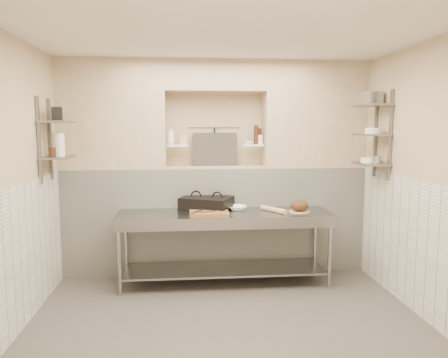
{
  "coord_description": "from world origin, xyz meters",
  "views": [
    {
      "loc": [
        -0.42,
        -4.04,
        1.94
      ],
      "look_at": [
        0.04,
        0.9,
        1.35
      ],
      "focal_mm": 35.0,
      "sensor_mm": 36.0,
      "label": 1
    }
  ],
  "objects": [
    {
      "name": "wall_shelf_left_upper",
      "position": [
        -1.84,
        1.05,
        2.0
      ],
      "size": [
        0.3,
        0.5,
        0.03
      ],
      "primitive_type": "cube",
      "color": "slate",
      "rests_on": "wall_left"
    },
    {
      "name": "bread_board",
      "position": [
        0.99,
        1.14,
        0.91
      ],
      "size": [
        0.26,
        0.26,
        0.01
      ],
      "primitive_type": "cylinder",
      "color": "beige",
      "rests_on": "prep_table"
    },
    {
      "name": "alcove_sill",
      "position": [
        0.0,
        1.75,
        1.41
      ],
      "size": [
        1.3,
        0.4,
        0.02
      ],
      "primitive_type": "cube",
      "color": "#C2AD8F",
      "rests_on": "backwall_lower"
    },
    {
      "name": "splash_panel",
      "position": [
        0.0,
        1.85,
        1.64
      ],
      "size": [
        0.6,
        0.08,
        0.45
      ],
      "primitive_type": "cube",
      "rotation": [
        -0.14,
        0.0,
        0.0
      ],
      "color": "#383330",
      "rests_on": "alcove_sill"
    },
    {
      "name": "wall_back",
      "position": [
        0.0,
        2.0,
        1.4
      ],
      "size": [
        4.0,
        0.1,
        2.8
      ],
      "primitive_type": "cube",
      "color": "#C2AD8F",
      "rests_on": "ground"
    },
    {
      "name": "basket_right",
      "position": [
        1.84,
        1.12,
        2.29
      ],
      "size": [
        0.24,
        0.27,
        0.15
      ],
      "primitive_type": "cube",
      "rotation": [
        0.0,
        0.0,
        0.21
      ],
      "color": "gray",
      "rests_on": "wall_shelf_right_upper"
    },
    {
      "name": "bowl_right_mid",
      "position": [
        1.84,
        1.02,
        1.9
      ],
      "size": [
        0.19,
        0.19,
        0.07
      ],
      "primitive_type": "cylinder",
      "color": "white",
      "rests_on": "wall_shelf_right_mid"
    },
    {
      "name": "alcove_shelf_right",
      "position": [
        0.5,
        1.75,
        1.7
      ],
      "size": [
        0.28,
        0.16,
        0.02
      ],
      "primitive_type": "cube",
      "color": "white",
      "rests_on": "backwall_lower"
    },
    {
      "name": "panini_press",
      "position": [
        -0.14,
        1.4,
        0.98
      ],
      "size": [
        0.73,
        0.65,
        0.16
      ],
      "rotation": [
        0.0,
        0.0,
        -0.42
      ],
      "color": "black",
      "rests_on": "prep_table"
    },
    {
      "name": "jar_alcove",
      "position": [
        -0.42,
        1.75,
        1.78
      ],
      "size": [
        0.09,
        0.09,
        0.13
      ],
      "primitive_type": "cube",
      "color": "#C2AD8F",
      "rests_on": "alcove_shelf_left"
    },
    {
      "name": "wall_front",
      "position": [
        0.0,
        -2.0,
        1.4
      ],
      "size": [
        4.0,
        0.1,
        2.8
      ],
      "primitive_type": "cube",
      "color": "#C2AD8F",
      "rests_on": "ground"
    },
    {
      "name": "wall_left",
      "position": [
        -2.05,
        0.0,
        1.4
      ],
      "size": [
        0.1,
        3.9,
        2.8
      ],
      "primitive_type": "cube",
      "color": "#C2AD8F",
      "rests_on": "ground"
    },
    {
      "name": "mixing_bowl",
      "position": [
        0.24,
        1.33,
        0.93
      ],
      "size": [
        0.24,
        0.24,
        0.06
      ],
      "primitive_type": "imported",
      "rotation": [
        0.0,
        0.0,
        0.01
      ],
      "color": "white",
      "rests_on": "prep_table"
    },
    {
      "name": "wall_right",
      "position": [
        2.05,
        0.0,
        1.4
      ],
      "size": [
        0.1,
        3.9,
        2.8
      ],
      "primitive_type": "cube",
      "color": "#C2AD8F",
      "rests_on": "ground"
    },
    {
      "name": "wall_shelf_right_lower",
      "position": [
        1.84,
        1.05,
        1.5
      ],
      "size": [
        0.3,
        0.5,
        0.02
      ],
      "primitive_type": "cube",
      "color": "slate",
      "rests_on": "wall_right"
    },
    {
      "name": "backwall_header",
      "position": [
        0.0,
        1.75,
        2.6
      ],
      "size": [
        1.3,
        0.4,
        0.4
      ],
      "primitive_type": "cube",
      "color": "#C2AD8F",
      "rests_on": "backwall_lower"
    },
    {
      "name": "backwall_pillar_left",
      "position": [
        -1.33,
        1.75,
        2.1
      ],
      "size": [
        1.35,
        0.4,
        1.4
      ],
      "primitive_type": "cube",
      "color": "#C2AD8F",
      "rests_on": "backwall_lower"
    },
    {
      "name": "wall_shelf_right_mid",
      "position": [
        1.84,
        1.05,
        1.85
      ],
      "size": [
        0.3,
        0.5,
        0.02
      ],
      "primitive_type": "cube",
      "color": "slate",
      "rests_on": "wall_right"
    },
    {
      "name": "wall_shelf_left_lower",
      "position": [
        -1.84,
        1.05,
        1.6
      ],
      "size": [
        0.3,
        0.5,
        0.02
      ],
      "primitive_type": "cube",
      "color": "slate",
      "rests_on": "wall_left"
    },
    {
      "name": "jug_left",
      "position": [
        -1.84,
        1.09,
        1.74
      ],
      "size": [
        0.13,
        0.13,
        0.26
      ],
      "primitive_type": "cylinder",
      "color": "white",
      "rests_on": "wall_shelf_left_lower"
    },
    {
      "name": "bowl_right",
      "position": [
        1.84,
        1.09,
        1.54
      ],
      "size": [
        0.21,
        0.21,
        0.06
      ],
      "primitive_type": "cylinder",
      "color": "white",
      "rests_on": "wall_shelf_right_lower"
    },
    {
      "name": "wall_shelf_right_upper",
      "position": [
        1.84,
        1.05,
        2.2
      ],
      "size": [
        0.3,
        0.5,
        0.03
      ],
      "primitive_type": "cube",
      "color": "slate",
      "rests_on": "wall_right"
    },
    {
      "name": "bread_loaf",
      "position": [
        0.99,
        1.14,
        0.98
      ],
      "size": [
        0.22,
        0.22,
        0.13
      ],
      "primitive_type": "ellipsoid",
      "color": "#4C2D19",
      "rests_on": "bread_board"
    },
    {
      "name": "bowl_alcove",
      "position": [
        0.45,
        1.73,
        1.73
      ],
      "size": [
        0.14,
        0.14,
        0.04
      ],
      "primitive_type": "imported",
      "rotation": [
        0.0,
        0.0,
        -0.08
      ],
      "color": "white",
      "rests_on": "alcove_shelf_right"
    },
    {
      "name": "wainscot_left",
      "position": [
        -1.99,
        0.0,
        0.7
      ],
      "size": [
        0.02,
        3.9,
        1.4
      ],
      "primitive_type": "cube",
      "color": "white",
      "rests_on": "floor"
    },
    {
      "name": "utensil_rail",
      "position": [
        0.0,
        1.92,
        1.95
      ],
      "size": [
        0.7,
        0.02,
        0.02
      ],
      "primitive_type": "cylinder",
      "rotation": [
        0.0,
        1.57,
        0.0
      ],
      "color": "gray",
      "rests_on": "wall_back"
    },
    {
      "name": "shelf_rail_right_b",
      "position": [
        1.98,
        0.85,
        1.85
      ],
      "size": [
        0.03,
        0.03,
        1.05
      ],
      "primitive_type": "cube",
      "color": "slate",
      "rests_on": "wall_right"
    },
    {
      "name": "wainscot_right",
      "position": [
        1.99,
        0.0,
        0.7
      ],
      "size": [
        0.02,
        3.9,
        1.4
      ],
      "primitive_type": "cube",
      "color": "white",
      "rests_on": "floor"
    },
    {
      "name": "hanging_steel",
      "position": [
        0.0,
        1.9,
        1.78
      ],
      "size": [
        0.02,
        0.02,
        0.3
      ],
      "primitive_type": "cylinder",
      "color": "black",
      "rests_on": "utensil_rail"
    },
    {
      "name": "floor",
      "position": [
        0.0,
        0.0,
        -0.05
      ],
      "size": [
        4.0,
        3.9,
        0.1
      ],
      "primitive_type": "cube",
      "color": "#504B47",
      "rests_on": "ground"
    },
    {
      "name": "prep_table",
      "position": [
        0.07,
        1.18,
        0.64
      ],
      "size": [
        2.6,
        0.7,
        0.9
      ],
      "color": "gray",
      "rests_on": "floor"
    },
    {
      "name": "jar_left",
      "position": [
        -1.84,
        0.85,
        1.67
      ],
      "size": [
        0.07,
        0.07,
        0.11
      ],
      "primitive_type": "cylinder",
      "color": "#361C12",
      "rests_on": "wall_shelf_left_lower"
    },
    {
      "name": "condiment_b",
      "position": [
        0.55,
        1.75,
        1.84
      ],
      "size": [
        0.06,
        0.06,
        0.25
      ],
      "primitive_type": "cylinder",
      "color": "#361C12",
      "rests_on": "alcove_shelf_right"
    },
    {
      "name": "ceiling",
      "position": [
        0.0,
        0.0,
        2.85
      ],
      "size": [
        4.0,
        3.9,
        0.1
      ],
      "primitive_type": "cube",
      "color": "silver",
      "rests_on": "ground"
    },
    {
      "name": "rolling_pin",
      "position": [
        0.67,
        1.17,
        0.93
      ],
      "size": [
        0.28,
        0.38,
        0.06
      ],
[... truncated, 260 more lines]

